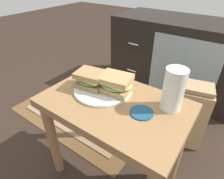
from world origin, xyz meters
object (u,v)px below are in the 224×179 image
at_px(plate, 103,89).
at_px(beer_glass, 173,90).
at_px(sandwich_back, 116,83).
at_px(paper_bag, 185,113).
at_px(sandwich_front, 91,79).
at_px(tv_cabinet, 176,57).
at_px(coaster, 141,113).

height_order(plate, beer_glass, beer_glass).
xyz_separation_m(sandwich_back, beer_glass, (0.22, 0.04, 0.03)).
relative_size(beer_glass, paper_bag, 0.41).
xyz_separation_m(plate, paper_bag, (0.27, 0.41, -0.28)).
bearing_deg(plate, beer_glass, 10.61).
distance_m(sandwich_front, sandwich_back, 0.11).
distance_m(plate, paper_bag, 0.56).
distance_m(plate, sandwich_back, 0.07).
bearing_deg(sandwich_back, paper_bag, 60.95).
relative_size(tv_cabinet, beer_glass, 6.11).
height_order(tv_cabinet, sandwich_front, tv_cabinet).
height_order(beer_glass, paper_bag, beer_glass).
bearing_deg(tv_cabinet, coaster, -79.17).
xyz_separation_m(plate, sandwich_back, (0.05, 0.01, 0.04)).
relative_size(tv_cabinet, paper_bag, 2.50).
bearing_deg(sandwich_front, sandwich_back, 16.08).
xyz_separation_m(tv_cabinet, sandwich_front, (-0.07, -0.93, 0.21)).
bearing_deg(plate, sandwich_front, -163.92).
relative_size(sandwich_back, paper_bag, 0.37).
bearing_deg(beer_glass, plate, -169.39).
distance_m(tv_cabinet, beer_glass, 0.93).
xyz_separation_m(sandwich_front, coaster, (0.25, -0.02, -0.04)).
relative_size(coaster, paper_bag, 0.22).
relative_size(sandwich_back, coaster, 1.71).
height_order(tv_cabinet, coaster, tv_cabinet).
distance_m(plate, coaster, 0.20).
xyz_separation_m(sandwich_back, coaster, (0.15, -0.05, -0.04)).
bearing_deg(beer_glass, sandwich_front, -168.49).
xyz_separation_m(tv_cabinet, plate, (-0.02, -0.91, 0.17)).
xyz_separation_m(sandwich_front, paper_bag, (0.32, 0.42, -0.31)).
distance_m(tv_cabinet, sandwich_back, 0.92).
bearing_deg(sandwich_front, paper_bag, 52.68).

